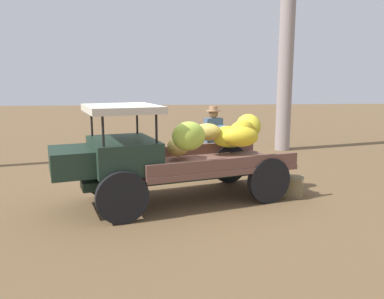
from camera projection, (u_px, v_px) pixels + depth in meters
ground_plane at (172, 195)px, 7.72m from camera, size 60.00×60.00×0.00m
truck at (170, 154)px, 7.15m from camera, size 4.66×2.79×1.87m
farmer at (213, 137)px, 8.95m from camera, size 0.54×0.50×1.72m
wooden_crate at (290, 186)px, 7.64m from camera, size 0.63×0.57×0.39m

